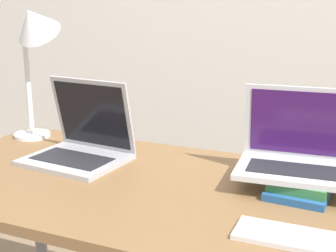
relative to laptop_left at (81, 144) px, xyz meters
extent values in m
cube|color=brown|center=(0.42, -0.10, -0.07)|extent=(1.73, 0.74, 0.03)
cylinder|color=gray|center=(-0.38, 0.21, -0.46)|extent=(0.05, 0.05, 0.75)
cube|color=#B2B2B7|center=(0.00, -0.03, -0.05)|extent=(0.34, 0.29, 0.02)
cube|color=#232328|center=(0.00, -0.05, -0.04)|extent=(0.27, 0.16, 0.00)
cube|color=#B2B2B7|center=(0.01, 0.07, 0.09)|extent=(0.32, 0.09, 0.25)
cube|color=black|center=(0.01, 0.06, 0.09)|extent=(0.29, 0.08, 0.22)
cube|color=#235693|center=(0.72, 0.03, -0.04)|extent=(0.18, 0.28, 0.02)
cube|color=#33753D|center=(0.73, 0.04, -0.02)|extent=(0.17, 0.25, 0.03)
cube|color=silver|center=(0.72, 0.02, 0.00)|extent=(0.38, 0.25, 0.02)
cube|color=#232328|center=(0.72, 0.01, 0.01)|extent=(0.30, 0.14, 0.00)
cube|color=silver|center=(0.71, 0.12, 0.12)|extent=(0.36, 0.06, 0.22)
cube|color=#381451|center=(0.71, 0.11, 0.12)|extent=(0.33, 0.05, 0.19)
cube|color=white|center=(0.76, -0.28, -0.05)|extent=(0.29, 0.11, 0.01)
cube|color=silver|center=(0.76, -0.28, -0.04)|extent=(0.27, 0.09, 0.00)
cylinder|color=white|center=(-0.33, 0.15, -0.05)|extent=(0.14, 0.14, 0.01)
cylinder|color=white|center=(-0.33, 0.15, 0.15)|extent=(0.02, 0.02, 0.38)
cone|color=white|center=(-0.25, 0.11, 0.39)|extent=(0.16, 0.19, 0.17)
camera|label=1|loc=(0.87, -1.26, 0.46)|focal=50.00mm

